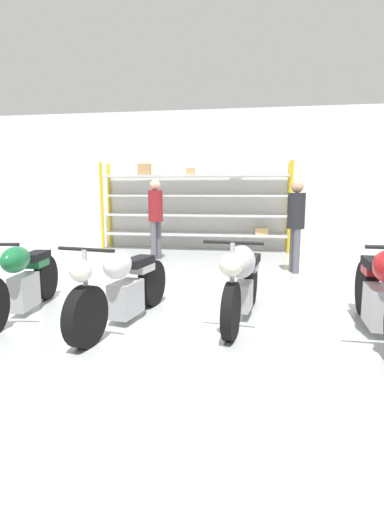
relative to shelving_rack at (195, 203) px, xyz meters
The scene contains 9 objects.
ground_plane 5.91m from the shelving_rack, 82.27° to the right, with size 30.00×30.00×0.00m, color #B2B7B7.
back_wall 1.04m from the shelving_rack, 25.02° to the left, with size 30.00×0.08×3.60m.
shelving_rack is the anchor object (origin of this frame).
motorcycle_green 6.08m from the shelving_rack, 102.06° to the right, with size 0.65×2.07×0.99m.
motorcycle_white 6.07m from the shelving_rack, 89.20° to the right, with size 0.69×2.14×0.98m.
motorcycle_silver 5.92m from the shelving_rack, 75.90° to the right, with size 0.62×2.00×1.03m.
motorcycle_red 6.68m from the shelving_rack, 64.01° to the right, with size 0.69×2.13×1.05m.
person_browsing 3.53m from the shelving_rack, 49.07° to the right, with size 0.39×0.39×1.72m.
person_near_rack 1.80m from the shelving_rack, 110.44° to the right, with size 0.42×0.42×1.77m.
Camera 1 is at (0.80, -4.57, 1.52)m, focal length 28.00 mm.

